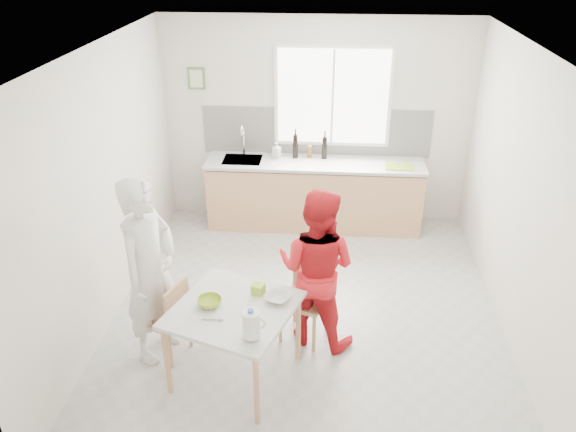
# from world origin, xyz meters

# --- Properties ---
(ground) EXTENTS (4.50, 4.50, 0.00)m
(ground) POSITION_xyz_m (0.00, 0.00, 0.00)
(ground) COLOR #B7B7B2
(ground) RESTS_ON ground
(room_shell) EXTENTS (4.50, 4.50, 4.50)m
(room_shell) POSITION_xyz_m (0.00, 0.00, 1.64)
(room_shell) COLOR silver
(room_shell) RESTS_ON ground
(window) EXTENTS (1.50, 0.06, 1.30)m
(window) POSITION_xyz_m (0.20, 2.23, 1.70)
(window) COLOR white
(window) RESTS_ON room_shell
(backsplash) EXTENTS (3.00, 0.02, 0.65)m
(backsplash) POSITION_xyz_m (0.00, 2.24, 1.23)
(backsplash) COLOR white
(backsplash) RESTS_ON room_shell
(picture_frame) EXTENTS (0.22, 0.03, 0.28)m
(picture_frame) POSITION_xyz_m (-1.55, 2.23, 1.90)
(picture_frame) COLOR #4D893E
(picture_frame) RESTS_ON room_shell
(kitchen_counter) EXTENTS (2.84, 0.64, 1.37)m
(kitchen_counter) POSITION_xyz_m (-0.00, 1.95, 0.42)
(kitchen_counter) COLOR tan
(kitchen_counter) RESTS_ON ground
(dining_table) EXTENTS (1.24, 1.24, 0.75)m
(dining_table) POSITION_xyz_m (-0.59, -1.00, 0.67)
(dining_table) COLOR silver
(dining_table) RESTS_ON ground
(chair_left) EXTENTS (0.48, 0.48, 0.81)m
(chair_left) POSITION_xyz_m (-1.24, -0.77, 0.45)
(chair_left) COLOR tan
(chair_left) RESTS_ON ground
(chair_far) EXTENTS (0.52, 0.52, 0.88)m
(chair_far) POSITION_xyz_m (0.01, -0.35, 0.49)
(chair_far) COLOR tan
(chair_far) RESTS_ON ground
(person_white) EXTENTS (0.62, 0.76, 1.79)m
(person_white) POSITION_xyz_m (-1.38, -0.72, 0.90)
(person_white) COLOR white
(person_white) RESTS_ON ground
(person_red) EXTENTS (0.94, 0.83, 1.61)m
(person_red) POSITION_xyz_m (0.10, -0.42, 0.80)
(person_red) COLOR red
(person_red) RESTS_ON ground
(bowl_green) EXTENTS (0.27, 0.27, 0.07)m
(bowl_green) POSITION_xyz_m (-0.79, -0.98, 0.78)
(bowl_green) COLOR #97B72A
(bowl_green) RESTS_ON dining_table
(bowl_white) EXTENTS (0.27, 0.27, 0.05)m
(bowl_white) POSITION_xyz_m (-0.22, -0.87, 0.77)
(bowl_white) COLOR silver
(bowl_white) RESTS_ON dining_table
(milk_jug) EXTENTS (0.19, 0.14, 0.25)m
(milk_jug) POSITION_xyz_m (-0.38, -1.37, 0.88)
(milk_jug) COLOR white
(milk_jug) RESTS_ON dining_table
(green_box) EXTENTS (0.13, 0.13, 0.09)m
(green_box) POSITION_xyz_m (-0.40, -0.77, 0.79)
(green_box) COLOR #97C22C
(green_box) RESTS_ON dining_table
(spoon) EXTENTS (0.16, 0.01, 0.01)m
(spoon) POSITION_xyz_m (-0.74, -1.18, 0.76)
(spoon) COLOR #A5A5AA
(spoon) RESTS_ON dining_table
(cutting_board) EXTENTS (0.36, 0.26, 0.01)m
(cutting_board) POSITION_xyz_m (1.07, 1.85, 0.93)
(cutting_board) COLOR #8FBA2A
(cutting_board) RESTS_ON kitchen_counter
(wine_bottle_a) EXTENTS (0.07, 0.07, 0.32)m
(wine_bottle_a) POSITION_xyz_m (-0.26, 2.07, 1.08)
(wine_bottle_a) COLOR black
(wine_bottle_a) RESTS_ON kitchen_counter
(wine_bottle_b) EXTENTS (0.07, 0.07, 0.30)m
(wine_bottle_b) POSITION_xyz_m (0.12, 2.08, 1.07)
(wine_bottle_b) COLOR black
(wine_bottle_b) RESTS_ON kitchen_counter
(jar_amber) EXTENTS (0.06, 0.06, 0.16)m
(jar_amber) POSITION_xyz_m (-0.08, 2.10, 1.00)
(jar_amber) COLOR brown
(jar_amber) RESTS_ON kitchen_counter
(soap_bottle) EXTENTS (0.12, 0.12, 0.20)m
(soap_bottle) POSITION_xyz_m (-0.51, 2.07, 1.02)
(soap_bottle) COLOR #999999
(soap_bottle) RESTS_ON kitchen_counter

